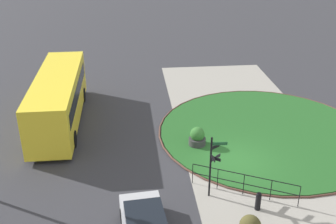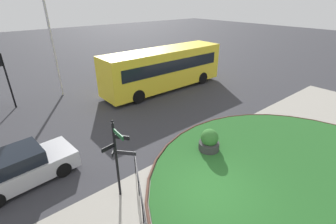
{
  "view_description": "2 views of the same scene",
  "coord_description": "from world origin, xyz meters",
  "px_view_note": "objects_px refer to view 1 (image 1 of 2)",
  "views": [
    {
      "loc": [
        -18.21,
        5.54,
        11.93
      ],
      "look_at": [
        3.11,
        3.42,
        1.77
      ],
      "focal_mm": 43.19,
      "sensor_mm": 36.0,
      "label": 1
    },
    {
      "loc": [
        -5.72,
        -4.44,
        6.84
      ],
      "look_at": [
        0.97,
        3.63,
        1.79
      ],
      "focal_mm": 25.59,
      "sensor_mm": 36.0,
      "label": 2
    }
  ],
  "objects_px": {
    "bollard_foreground": "(258,201)",
    "bus_yellow": "(59,98)",
    "signpost_directional": "(213,162)",
    "planter_near_signpost": "(197,138)"
  },
  "relations": [
    {
      "from": "bollard_foreground",
      "to": "bus_yellow",
      "type": "bearing_deg",
      "value": 45.64
    },
    {
      "from": "signpost_directional",
      "to": "bollard_foreground",
      "type": "distance_m",
      "value": 2.68
    },
    {
      "from": "signpost_directional",
      "to": "planter_near_signpost",
      "type": "height_order",
      "value": "signpost_directional"
    },
    {
      "from": "signpost_directional",
      "to": "bus_yellow",
      "type": "xyz_separation_m",
      "value": [
        8.69,
        8.21,
        -0.18
      ]
    },
    {
      "from": "signpost_directional",
      "to": "bollard_foreground",
      "type": "xyz_separation_m",
      "value": [
        -1.22,
        -1.92,
        -1.41
      ]
    },
    {
      "from": "bollard_foreground",
      "to": "planter_near_signpost",
      "type": "xyz_separation_m",
      "value": [
        5.99,
        1.8,
        0.05
      ]
    },
    {
      "from": "signpost_directional",
      "to": "bus_yellow",
      "type": "height_order",
      "value": "signpost_directional"
    },
    {
      "from": "signpost_directional",
      "to": "bollard_foreground",
      "type": "height_order",
      "value": "signpost_directional"
    },
    {
      "from": "bollard_foreground",
      "to": "bus_yellow",
      "type": "distance_m",
      "value": 14.23
    },
    {
      "from": "bus_yellow",
      "to": "planter_near_signpost",
      "type": "relative_size",
      "value": 8.71
    }
  ]
}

